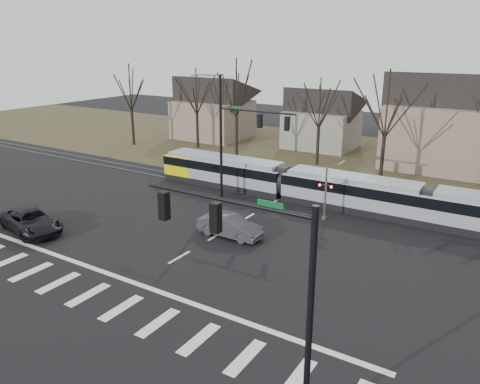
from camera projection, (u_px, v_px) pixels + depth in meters
The scene contains 16 objects.
ground at pixel (157, 270), 26.97m from camera, with size 140.00×140.00×0.00m, color black.
grass_verge at pixel (348, 159), 52.79m from camera, with size 140.00×28.00×0.01m, color #38331E.
crosswalk at pixel (104, 301), 23.74m from camera, with size 27.00×2.60×0.01m.
stop_line at pixel (135, 283), 25.51m from camera, with size 28.00×0.35×0.01m, color silver.
lane_dashes at pixel (283, 196), 39.88m from camera, with size 0.18×30.00×0.01m.
rail_pair at pixel (282, 197), 39.71m from camera, with size 90.00×1.52×0.06m.
tram at pixel (350, 191), 36.50m from camera, with size 35.70×2.65×2.71m.
sedan at pixel (230, 226), 31.48m from camera, with size 4.53×1.61×1.49m, color #404146.
suv at pixel (31, 221), 32.30m from camera, with size 6.02×3.69×1.56m, color black.
signal_pole_near_right at pixel (258, 276), 15.43m from camera, with size 6.72×0.44×8.00m.
signal_pole_far at pixel (238, 134), 36.53m from camera, with size 9.28×0.44×10.20m.
rail_crossing_signal at pixel (325, 195), 34.19m from camera, with size 1.08×0.36×4.00m.
tree_row at pixel (350, 124), 45.41m from camera, with size 59.20×7.20×10.00m.
house_a at pixel (213, 105), 63.15m from camera, with size 9.72×8.64×8.60m.
house_b at pixel (322, 116), 57.33m from camera, with size 8.64×7.56×7.65m.
house_c at pixel (440, 118), 47.45m from camera, with size 10.80×8.64×10.10m.
Camera 1 is at (16.94, -18.06, 12.54)m, focal length 35.00 mm.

